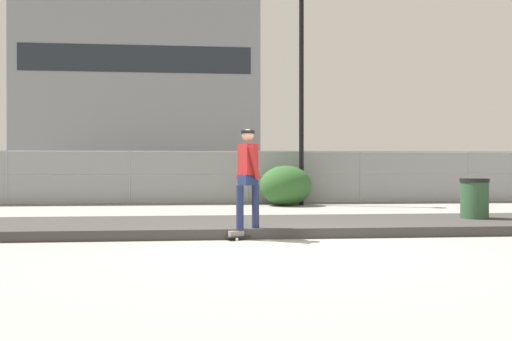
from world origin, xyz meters
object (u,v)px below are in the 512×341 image
at_px(street_lamp, 301,71).
at_px(parked_car_near, 139,178).
at_px(trash_bin, 474,203).
at_px(shrub_left, 286,186).
at_px(skateboard, 248,236).
at_px(skater, 248,174).

relative_size(street_lamp, parked_car_near, 1.62).
bearing_deg(trash_bin, shrub_left, 116.79).
bearing_deg(skateboard, parked_car_near, 107.63).
relative_size(street_lamp, shrub_left, 4.26).
distance_m(skateboard, street_lamp, 9.23).
bearing_deg(skater, shrub_left, 76.59).
distance_m(skater, trash_bin, 5.11).
bearing_deg(skater, trash_bin, 15.06).
bearing_deg(street_lamp, shrub_left, -156.99).
xyz_separation_m(skater, street_lamp, (2.36, 7.72, 3.40)).
relative_size(skateboard, parked_car_near, 0.18).
bearing_deg(trash_bin, skater, -164.94).
relative_size(skater, parked_car_near, 0.41).
height_order(parked_car_near, trash_bin, parked_car_near).
height_order(skateboard, street_lamp, street_lamp).
bearing_deg(skater, street_lamp, 73.04).
bearing_deg(skateboard, skater, 135.00).
relative_size(parked_car_near, trash_bin, 4.42).
distance_m(skater, street_lamp, 8.76).
xyz_separation_m(skater, parked_car_near, (-3.60, 11.32, -0.30)).
distance_m(skateboard, shrub_left, 7.71).
distance_m(parked_car_near, shrub_left, 6.61).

